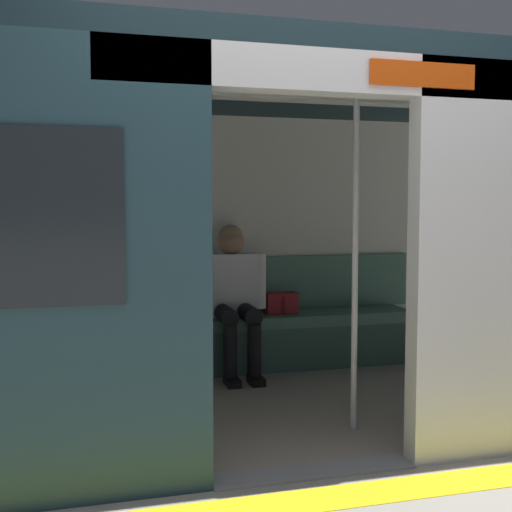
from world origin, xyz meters
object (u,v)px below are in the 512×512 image
object	(u,v)px
grab_pole_door	(200,262)
grab_pole_far	(355,258)
bench_seat	(219,330)
book	(192,316)
train_car	(240,187)
handbag	(281,303)
person_seated	(233,290)

from	to	relation	value
grab_pole_door	grab_pole_far	world-z (taller)	same
bench_seat	book	distance (m)	0.25
train_car	bench_seat	xyz separation A→B (m)	(-0.07, -0.94, -1.10)
bench_seat	book	xyz separation A→B (m)	(0.21, -0.06, 0.12)
handbag	grab_pole_far	size ratio (longest dim) A/B	0.13
grab_pole_far	grab_pole_door	bearing A→B (deg)	1.28
train_car	handbag	world-z (taller)	train_car
train_car	grab_pole_far	bearing A→B (deg)	131.85
train_car	bench_seat	size ratio (longest dim) A/B	1.96
grab_pole_door	grab_pole_far	xyz separation A→B (m)	(-0.92, -0.02, 0.00)
handbag	grab_pole_far	bearing A→B (deg)	87.67
person_seated	handbag	xyz separation A→B (m)	(-0.42, -0.10, -0.14)
bench_seat	grab_pole_far	world-z (taller)	grab_pole_far
person_seated	grab_pole_door	size ratio (longest dim) A/B	0.58
person_seated	book	size ratio (longest dim) A/B	5.31
grab_pole_far	handbag	bearing A→B (deg)	-92.33
train_car	grab_pole_far	xyz separation A→B (m)	(-0.53, 0.60, -0.42)
train_car	grab_pole_door	distance (m)	0.84
book	handbag	bearing A→B (deg)	147.73
person_seated	grab_pole_far	distance (m)	1.57
book	grab_pole_door	size ratio (longest dim) A/B	0.11
person_seated	handbag	bearing A→B (deg)	-167.22
book	grab_pole_door	world-z (taller)	grab_pole_door
handbag	book	world-z (taller)	handbag
train_car	grab_pole_door	bearing A→B (deg)	57.93
bench_seat	grab_pole_far	distance (m)	1.74
bench_seat	grab_pole_far	size ratio (longest dim) A/B	1.61
handbag	person_seated	bearing A→B (deg)	12.78
person_seated	book	distance (m)	0.39
handbag	grab_pole_door	size ratio (longest dim) A/B	0.13
bench_seat	person_seated	bearing A→B (deg)	152.51
book	grab_pole_far	bearing A→B (deg)	81.74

